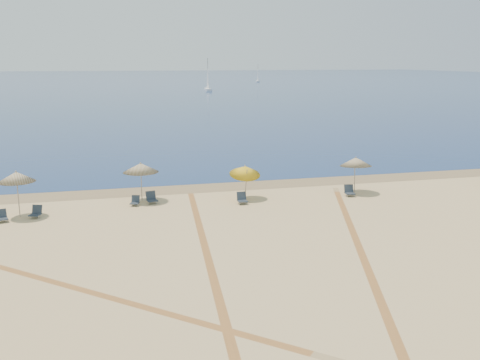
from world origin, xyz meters
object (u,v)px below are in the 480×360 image
object	(u,v)px
chair_3	(135,201)
chair_4	(152,198)
umbrella_2	(141,168)
sailboat_1	(258,76)
chair_5	(242,199)
umbrella_3	(245,170)
umbrella_4	(356,162)
chair_6	(349,191)
umbrella_1	(16,177)
sailboat_0	(208,81)
chair_1	(2,216)
chair_2	(36,212)

from	to	relation	value
chair_3	chair_4	world-z (taller)	chair_4
umbrella_2	sailboat_1	xyz separation A→B (m)	(55.68, 172.64, -0.02)
umbrella_2	chair_3	xyz separation A→B (m)	(-0.46, -0.92, -1.82)
chair_5	chair_3	bearing A→B (deg)	170.87
umbrella_3	chair_3	bearing A→B (deg)	178.96
umbrella_2	chair_3	distance (m)	2.09
umbrella_3	chair_4	xyz separation A→B (m)	(-5.71, 0.41, -1.50)
chair_5	chair_4	bearing A→B (deg)	166.10
umbrella_4	chair_6	bearing A→B (deg)	-134.46
umbrella_3	chair_5	bearing A→B (deg)	-114.07
umbrella_3	umbrella_4	xyz separation A→B (m)	(7.32, -0.08, 0.22)
chair_3	umbrella_3	bearing A→B (deg)	18.08
umbrella_1	umbrella_2	size ratio (longest dim) A/B	1.07
chair_5	sailboat_0	world-z (taller)	sailboat_0
chair_1	sailboat_0	world-z (taller)	sailboat_0
umbrella_3	chair_1	xyz separation A→B (m)	(-13.77, -1.51, -1.53)
umbrella_1	chair_3	xyz separation A→B (m)	(6.29, 0.88, -1.99)
chair_3	sailboat_0	world-z (taller)	sailboat_0
umbrella_2	umbrella_4	bearing A→B (deg)	-4.73
umbrella_4	umbrella_1	bearing A→B (deg)	-178.09
umbrella_3	chair_3	xyz separation A→B (m)	(-6.69, 0.12, -1.56)
umbrella_3	chair_6	bearing A→B (deg)	-6.79
umbrella_1	chair_3	distance (m)	6.65
chair_2	sailboat_0	size ratio (longest dim) A/B	0.09
umbrella_1	chair_2	size ratio (longest dim) A/B	3.23
chair_1	chair_4	size ratio (longest dim) A/B	0.97
umbrella_2	umbrella_4	xyz separation A→B (m)	(13.56, -1.12, -0.04)
chair_3	sailboat_0	size ratio (longest dim) A/B	0.08
chair_4	chair_1	bearing A→B (deg)	-178.47
umbrella_4	sailboat_0	xyz separation A→B (m)	(11.98, 117.66, 0.65)
umbrella_2	umbrella_4	size ratio (longest dim) A/B	1.01
umbrella_3	umbrella_4	size ratio (longest dim) A/B	0.98
chair_4	sailboat_1	bearing A→B (deg)	60.48
umbrella_2	umbrella_3	world-z (taller)	umbrella_2
umbrella_2	sailboat_0	bearing A→B (deg)	77.64
umbrella_1	sailboat_1	size ratio (longest dim) A/B	0.38
chair_3	sailboat_1	size ratio (longest dim) A/B	0.10
umbrella_2	chair_6	distance (m)	13.12
chair_2	chair_5	world-z (taller)	chair_5
chair_5	umbrella_1	bearing A→B (deg)	179.81
chair_3	chair_4	xyz separation A→B (m)	(0.99, 0.29, 0.05)
umbrella_3	chair_2	size ratio (longest dim) A/B	2.92
umbrella_2	chair_2	world-z (taller)	umbrella_2
chair_5	sailboat_1	bearing A→B (deg)	74.85
umbrella_1	chair_4	bearing A→B (deg)	9.13
umbrella_1	sailboat_0	xyz separation A→B (m)	(32.28, 118.34, 0.44)
umbrella_1	umbrella_2	world-z (taller)	umbrella_1
chair_5	sailboat_1	world-z (taller)	sailboat_1
umbrella_3	sailboat_0	size ratio (longest dim) A/B	0.26
umbrella_2	sailboat_1	world-z (taller)	sailboat_1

